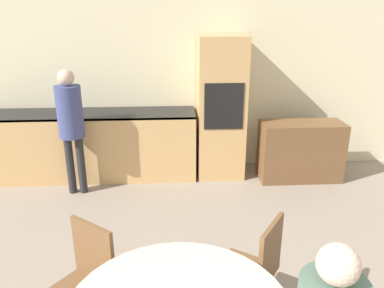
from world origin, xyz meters
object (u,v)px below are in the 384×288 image
(oven_unit, at_px, (221,108))
(chair_far_left, at_px, (85,280))
(sideboard, at_px, (300,151))
(chair_far_right, at_px, (256,268))
(person_standing, at_px, (71,119))

(oven_unit, xyz_separation_m, chair_far_left, (-1.28, -2.80, -0.46))
(sideboard, relative_size, chair_far_left, 1.25)
(oven_unit, xyz_separation_m, sideboard, (1.07, -0.25, -0.55))
(sideboard, bearing_deg, chair_far_right, -115.16)
(chair_far_left, relative_size, person_standing, 0.56)
(chair_far_right, xyz_separation_m, person_standing, (-1.78, 2.25, 0.49))
(sideboard, xyz_separation_m, chair_far_left, (-2.36, -2.55, 0.09))
(chair_far_right, relative_size, person_standing, 0.56)
(oven_unit, distance_m, chair_far_left, 3.11)
(sideboard, relative_size, chair_far_right, 1.25)
(person_standing, bearing_deg, oven_unit, 14.83)
(sideboard, relative_size, person_standing, 0.70)
(oven_unit, height_order, chair_far_right, oven_unit)
(chair_far_left, xyz_separation_m, chair_far_right, (1.18, 0.05, 0.00))
(chair_far_right, bearing_deg, chair_far_left, -52.62)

